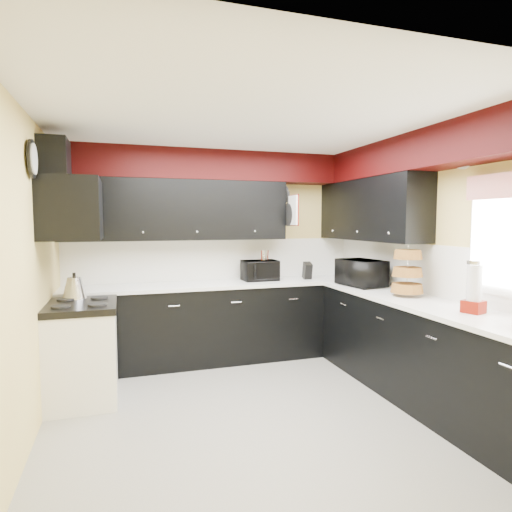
{
  "coord_description": "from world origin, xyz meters",
  "views": [
    {
      "loc": [
        -1.13,
        -3.44,
        1.67
      ],
      "look_at": [
        0.2,
        0.78,
        1.31
      ],
      "focal_mm": 30.0,
      "sensor_mm": 36.0,
      "label": 1
    }
  ],
  "objects_px": {
    "toaster_oven": "(260,270)",
    "microwave": "(362,273)",
    "kettle": "(75,288)",
    "utensil_crock": "(265,274)",
    "knife_block": "(307,271)"
  },
  "relations": [
    {
      "from": "microwave",
      "to": "kettle",
      "type": "height_order",
      "value": "microwave"
    },
    {
      "from": "toaster_oven",
      "to": "kettle",
      "type": "relative_size",
      "value": 1.87
    },
    {
      "from": "utensil_crock",
      "to": "kettle",
      "type": "distance_m",
      "value": 2.2
    },
    {
      "from": "utensil_crock",
      "to": "kettle",
      "type": "xyz_separation_m",
      "value": [
        -2.14,
        -0.52,
        0.01
      ]
    },
    {
      "from": "microwave",
      "to": "utensil_crock",
      "type": "height_order",
      "value": "microwave"
    },
    {
      "from": "microwave",
      "to": "kettle",
      "type": "bearing_deg",
      "value": 77.73
    },
    {
      "from": "kettle",
      "to": "utensil_crock",
      "type": "bearing_deg",
      "value": 13.62
    },
    {
      "from": "knife_block",
      "to": "kettle",
      "type": "bearing_deg",
      "value": -162.08
    },
    {
      "from": "microwave",
      "to": "utensil_crock",
      "type": "distance_m",
      "value": 1.19
    },
    {
      "from": "toaster_oven",
      "to": "utensil_crock",
      "type": "bearing_deg",
      "value": 4.83
    },
    {
      "from": "kettle",
      "to": "knife_block",
      "type": "bearing_deg",
      "value": 9.26
    },
    {
      "from": "toaster_oven",
      "to": "microwave",
      "type": "xyz_separation_m",
      "value": [
        0.95,
        -0.77,
        0.02
      ]
    },
    {
      "from": "utensil_crock",
      "to": "toaster_oven",
      "type": "bearing_deg",
      "value": -174.69
    },
    {
      "from": "microwave",
      "to": "kettle",
      "type": "distance_m",
      "value": 3.04
    },
    {
      "from": "toaster_oven",
      "to": "utensil_crock",
      "type": "xyz_separation_m",
      "value": [
        0.06,
        0.01,
        -0.05
      ]
    }
  ]
}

